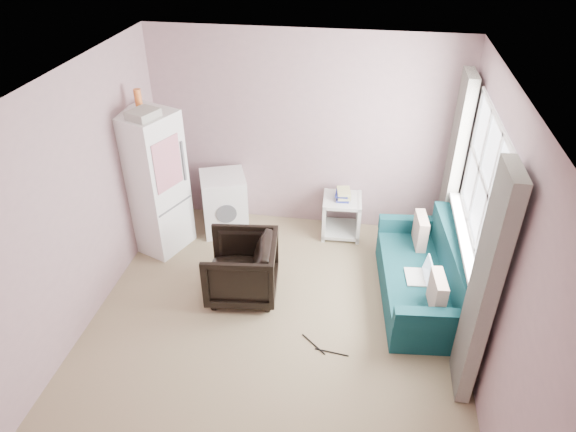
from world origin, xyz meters
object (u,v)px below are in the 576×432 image
(fridge, at_px, (153,182))
(armchair, at_px, (241,265))
(side_table, at_px, (342,213))
(sofa, at_px, (425,279))
(washing_machine, at_px, (224,202))

(fridge, bearing_deg, armchair, -10.25)
(side_table, height_order, sofa, sofa)
(fridge, distance_m, side_table, 2.34)
(armchair, height_order, sofa, sofa)
(armchair, xyz_separation_m, side_table, (0.98, 1.33, -0.07))
(armchair, height_order, fridge, fridge)
(armchair, height_order, side_table, armchair)
(side_table, bearing_deg, sofa, -49.02)
(armchair, relative_size, washing_machine, 0.98)
(fridge, distance_m, washing_machine, 0.96)
(armchair, distance_m, fridge, 1.51)
(washing_machine, height_order, sofa, washing_machine)
(armchair, height_order, washing_machine, washing_machine)
(washing_machine, bearing_deg, fridge, -167.45)
(armchair, distance_m, side_table, 1.66)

